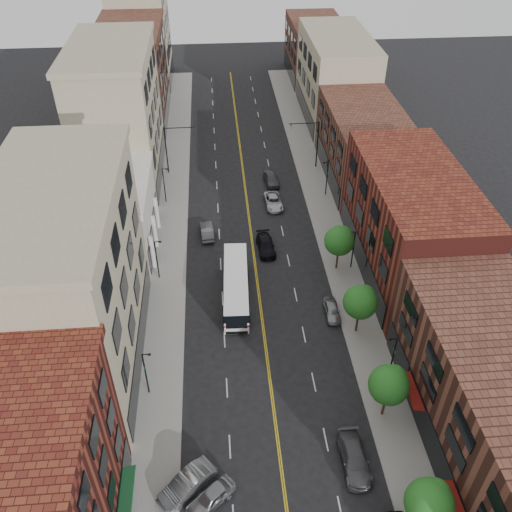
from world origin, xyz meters
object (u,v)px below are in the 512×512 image
object	(u,v)px
car_lane_b	(273,202)
city_bus	(236,285)
car_lane_a	(266,246)
car_lane_c	(271,179)
car_parked_mid	(354,459)
car_angle_a	(211,497)
car_parked_far	(332,310)
car_angle_b	(187,484)
car_lane_behind	(207,231)

from	to	relation	value
car_lane_b	city_bus	bearing A→B (deg)	-112.20
car_lane_a	car_lane_c	xyz separation A→B (m)	(2.31, 15.66, 0.06)
city_bus	car_parked_mid	xyz separation A→B (m)	(8.29, -20.52, -0.98)
car_lane_c	car_angle_a	bearing A→B (deg)	-107.71
city_bus	car_angle_a	bearing A→B (deg)	-95.36
car_parked_mid	car_parked_far	distance (m)	17.00
car_parked_mid	car_lane_a	world-z (taller)	car_parked_mid
car_lane_b	car_angle_b	bearing A→B (deg)	-109.07
car_lane_behind	car_angle_b	bearing A→B (deg)	82.30
car_angle_a	car_lane_b	distance (m)	41.53
car_angle_b	car_lane_a	distance (m)	30.95
car_parked_mid	car_lane_c	distance (m)	44.28
city_bus	car_angle_a	distance (m)	22.96
car_lane_c	car_parked_mid	bearing A→B (deg)	-93.68
car_angle_b	car_parked_mid	world-z (taller)	car_angle_b
car_lane_b	car_lane_c	bearing A→B (deg)	83.35
car_angle_b	car_lane_behind	distance (m)	33.29
car_parked_mid	car_lane_b	bearing A→B (deg)	92.48
car_angle_a	car_lane_b	xyz separation A→B (m)	(9.10, 40.53, -0.02)
car_parked_far	car_lane_c	bearing A→B (deg)	97.96
car_parked_far	car_lane_a	bearing A→B (deg)	117.19
car_lane_behind	car_lane_a	bearing A→B (deg)	148.39
car_parked_mid	car_angle_b	bearing A→B (deg)	-176.32
car_angle_b	car_lane_a	bearing A→B (deg)	122.31
city_bus	car_parked_far	world-z (taller)	city_bus
city_bus	car_angle_b	xyz separation A→B (m)	(-4.91, -21.59, -0.94)
car_parked_far	car_lane_c	distance (m)	27.53
car_angle_b	car_lane_c	bearing A→B (deg)	125.12
car_angle_a	car_parked_far	bearing A→B (deg)	106.97
car_lane_a	car_angle_b	bearing A→B (deg)	-110.42
car_lane_c	city_bus	bearing A→B (deg)	-111.14
car_parked_mid	car_lane_behind	world-z (taller)	car_parked_mid
car_lane_c	car_angle_b	bearing A→B (deg)	-110.16
car_angle_a	city_bus	bearing A→B (deg)	133.19
car_angle_a	car_angle_b	xyz separation A→B (m)	(-1.80, 1.14, 0.09)
car_lane_a	car_lane_c	distance (m)	15.83
car_lane_behind	car_lane_b	size ratio (longest dim) A/B	0.88
car_parked_mid	car_lane_a	size ratio (longest dim) A/B	1.07
car_lane_a	car_lane_b	distance (m)	9.95
car_angle_b	car_lane_behind	size ratio (longest dim) A/B	1.13
car_lane_behind	car_lane_a	size ratio (longest dim) A/B	0.89
car_parked_mid	car_lane_b	xyz separation A→B (m)	(-2.30, 38.32, -0.07)
car_angle_a	car_lane_c	world-z (taller)	car_lane_c
car_lane_behind	car_lane_a	distance (m)	7.87
car_parked_mid	car_lane_behind	distance (m)	34.09
car_parked_far	car_lane_behind	bearing A→B (deg)	130.71
city_bus	car_lane_b	distance (m)	18.81
car_angle_b	car_parked_mid	bearing A→B (deg)	53.66
car_angle_b	car_lane_a	size ratio (longest dim) A/B	1.00
car_lane_behind	car_lane_c	distance (m)	15.24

